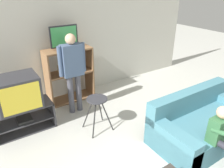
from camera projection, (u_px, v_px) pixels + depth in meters
The scene contains 9 objects.
wall_back at pixel (72, 37), 4.68m from camera, with size 6.40×0.06×2.60m.
tv_stand at pixel (24, 118), 3.80m from camera, with size 1.00×0.47×0.46m.
television_main at pixel (18, 92), 3.59m from camera, with size 0.67×0.55×0.55m.
media_shelf at pixel (69, 74), 4.65m from camera, with size 0.98×0.42×1.15m.
television_flat at pixel (64, 38), 4.32m from camera, with size 0.57×0.20×0.47m.
folding_stool at pixel (97, 104), 3.70m from camera, with size 0.43×0.39×0.62m.
couch at pixel (202, 124), 3.59m from camera, with size 1.78×0.92×0.76m.
person_standing_adult at pixel (73, 67), 4.04m from camera, with size 0.53×0.20×1.57m.
person_seated_child at pixel (224, 134), 2.90m from camera, with size 0.33×0.43×0.93m.
Camera 1 is at (-1.82, -0.58, 2.40)m, focal length 35.00 mm.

